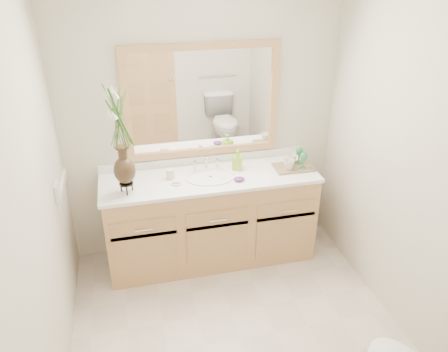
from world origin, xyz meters
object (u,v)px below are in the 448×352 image
object	(u,v)px
tumbler	(170,174)
soap_bottle	(237,160)
tray	(293,167)
flower_vase	(120,127)

from	to	relation	value
tumbler	soap_bottle	world-z (taller)	soap_bottle
tray	flower_vase	bearing A→B (deg)	-174.80
flower_vase	tray	size ratio (longest dim) A/B	2.41
flower_vase	tray	world-z (taller)	flower_vase
tumbler	tray	distance (m)	1.08
flower_vase	soap_bottle	xyz separation A→B (m)	(0.96, 0.20, -0.47)
flower_vase	soap_bottle	size ratio (longest dim) A/B	4.95
tumbler	tray	size ratio (longest dim) A/B	0.26
soap_bottle	tray	world-z (taller)	soap_bottle
tumbler	soap_bottle	bearing A→B (deg)	4.62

